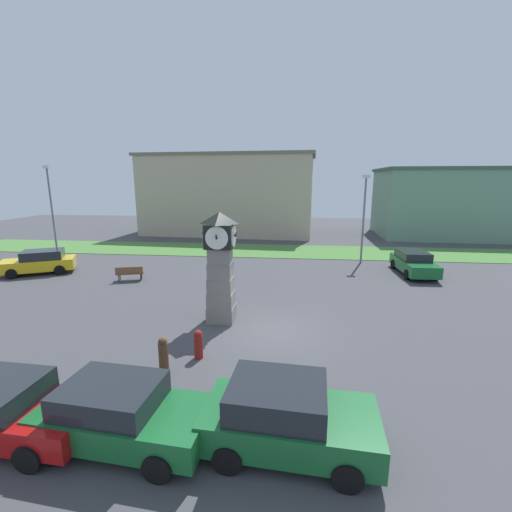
{
  "coord_description": "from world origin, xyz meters",
  "views": [
    {
      "loc": [
        0.75,
        -13.04,
        6.02
      ],
      "look_at": [
        -0.9,
        2.32,
        2.59
      ],
      "focal_mm": 24.0,
      "sensor_mm": 36.0,
      "label": 1
    }
  ],
  "objects_px": {
    "bench": "(130,272)",
    "car_by_building": "(286,416)",
    "car_far_lot": "(40,262)",
    "street_lamp_near_road": "(364,213)",
    "car_near_tower": "(121,413)",
    "bollard_near_tower": "(163,354)",
    "car_end_of_row": "(413,262)",
    "clock_tower": "(220,266)",
    "bollard_mid_row": "(198,344)",
    "street_lamp_far_side": "(51,205)"
  },
  "relations": [
    {
      "from": "bollard_near_tower",
      "to": "car_near_tower",
      "type": "relative_size",
      "value": 0.29
    },
    {
      "from": "bollard_near_tower",
      "to": "car_far_lot",
      "type": "bearing_deg",
      "value": 139.6
    },
    {
      "from": "clock_tower",
      "to": "street_lamp_far_side",
      "type": "distance_m",
      "value": 20.34
    },
    {
      "from": "car_by_building",
      "to": "bench",
      "type": "distance_m",
      "value": 15.84
    },
    {
      "from": "clock_tower",
      "to": "car_far_lot",
      "type": "height_order",
      "value": "clock_tower"
    },
    {
      "from": "bollard_mid_row",
      "to": "car_by_building",
      "type": "relative_size",
      "value": 0.25
    },
    {
      "from": "car_far_lot",
      "to": "street_lamp_near_road",
      "type": "bearing_deg",
      "value": 13.76
    },
    {
      "from": "clock_tower",
      "to": "car_far_lot",
      "type": "bearing_deg",
      "value": 154.72
    },
    {
      "from": "car_end_of_row",
      "to": "bench",
      "type": "xyz_separation_m",
      "value": [
        -17.76,
        -3.48,
        -0.24
      ]
    },
    {
      "from": "car_by_building",
      "to": "street_lamp_near_road",
      "type": "distance_m",
      "value": 19.63
    },
    {
      "from": "bollard_mid_row",
      "to": "street_lamp_near_road",
      "type": "height_order",
      "value": "street_lamp_near_road"
    },
    {
      "from": "bench",
      "to": "street_lamp_far_side",
      "type": "relative_size",
      "value": 0.23
    },
    {
      "from": "bollard_near_tower",
      "to": "car_far_lot",
      "type": "xyz_separation_m",
      "value": [
        -12.49,
        10.63,
        0.18
      ]
    },
    {
      "from": "car_by_building",
      "to": "car_end_of_row",
      "type": "xyz_separation_m",
      "value": [
        7.97,
        15.93,
        -0.05
      ]
    },
    {
      "from": "bench",
      "to": "bollard_near_tower",
      "type": "bearing_deg",
      "value": -58.85
    },
    {
      "from": "clock_tower",
      "to": "car_end_of_row",
      "type": "relative_size",
      "value": 1.06
    },
    {
      "from": "bench",
      "to": "car_by_building",
      "type": "bearing_deg",
      "value": -51.81
    },
    {
      "from": "clock_tower",
      "to": "bollard_mid_row",
      "type": "xyz_separation_m",
      "value": [
        -0.12,
        -3.29,
        -1.93
      ]
    },
    {
      "from": "street_lamp_near_road",
      "to": "street_lamp_far_side",
      "type": "xyz_separation_m",
      "value": [
        -24.47,
        0.32,
        0.39
      ]
    },
    {
      "from": "street_lamp_near_road",
      "to": "clock_tower",
      "type": "bearing_deg",
      "value": -124.87
    },
    {
      "from": "bollard_mid_row",
      "to": "street_lamp_far_side",
      "type": "height_order",
      "value": "street_lamp_far_side"
    },
    {
      "from": "bench",
      "to": "street_lamp_near_road",
      "type": "distance_m",
      "value": 16.52
    },
    {
      "from": "street_lamp_near_road",
      "to": "car_far_lot",
      "type": "bearing_deg",
      "value": -166.24
    },
    {
      "from": "car_near_tower",
      "to": "bollard_near_tower",
      "type": "bearing_deg",
      "value": 92.99
    },
    {
      "from": "street_lamp_near_road",
      "to": "bollard_near_tower",
      "type": "bearing_deg",
      "value": -119.79
    },
    {
      "from": "bollard_mid_row",
      "to": "car_near_tower",
      "type": "height_order",
      "value": "car_near_tower"
    },
    {
      "from": "car_near_tower",
      "to": "street_lamp_near_road",
      "type": "distance_m",
      "value": 21.16
    },
    {
      "from": "bollard_mid_row",
      "to": "clock_tower",
      "type": "bearing_deg",
      "value": 87.91
    },
    {
      "from": "clock_tower",
      "to": "car_near_tower",
      "type": "relative_size",
      "value": 1.17
    },
    {
      "from": "car_end_of_row",
      "to": "clock_tower",
      "type": "bearing_deg",
      "value": -140.96
    },
    {
      "from": "car_end_of_row",
      "to": "street_lamp_near_road",
      "type": "distance_m",
      "value": 4.93
    },
    {
      "from": "car_by_building",
      "to": "car_end_of_row",
      "type": "relative_size",
      "value": 0.91
    },
    {
      "from": "bollard_near_tower",
      "to": "street_lamp_near_road",
      "type": "height_order",
      "value": "street_lamp_near_road"
    },
    {
      "from": "car_by_building",
      "to": "street_lamp_far_side",
      "type": "relative_size",
      "value": 0.56
    },
    {
      "from": "clock_tower",
      "to": "bollard_mid_row",
      "type": "relative_size",
      "value": 4.63
    },
    {
      "from": "clock_tower",
      "to": "car_end_of_row",
      "type": "height_order",
      "value": "clock_tower"
    },
    {
      "from": "bollard_mid_row",
      "to": "car_far_lot",
      "type": "relative_size",
      "value": 0.22
    },
    {
      "from": "car_end_of_row",
      "to": "car_near_tower",
      "type": "bearing_deg",
      "value": -126.08
    },
    {
      "from": "car_near_tower",
      "to": "car_by_building",
      "type": "xyz_separation_m",
      "value": [
        3.8,
        0.23,
        0.05
      ]
    },
    {
      "from": "car_near_tower",
      "to": "car_far_lot",
      "type": "relative_size",
      "value": 0.88
    },
    {
      "from": "car_by_building",
      "to": "bollard_near_tower",
      "type": "bearing_deg",
      "value": 144.74
    },
    {
      "from": "clock_tower",
      "to": "street_lamp_near_road",
      "type": "distance_m",
      "value": 14.26
    },
    {
      "from": "clock_tower",
      "to": "bollard_mid_row",
      "type": "distance_m",
      "value": 3.82
    },
    {
      "from": "bollard_near_tower",
      "to": "car_end_of_row",
      "type": "xyz_separation_m",
      "value": [
        11.93,
        13.13,
        0.17
      ]
    },
    {
      "from": "bollard_mid_row",
      "to": "street_lamp_near_road",
      "type": "distance_m",
      "value": 17.37
    },
    {
      "from": "street_lamp_far_side",
      "to": "bollard_near_tower",
      "type": "bearing_deg",
      "value": -46.6
    },
    {
      "from": "bollard_near_tower",
      "to": "bollard_mid_row",
      "type": "relative_size",
      "value": 1.15
    },
    {
      "from": "car_far_lot",
      "to": "street_lamp_near_road",
      "type": "height_order",
      "value": "street_lamp_near_road"
    },
    {
      "from": "car_by_building",
      "to": "bench",
      "type": "bearing_deg",
      "value": 128.19
    },
    {
      "from": "car_by_building",
      "to": "street_lamp_near_road",
      "type": "height_order",
      "value": "street_lamp_near_road"
    }
  ]
}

